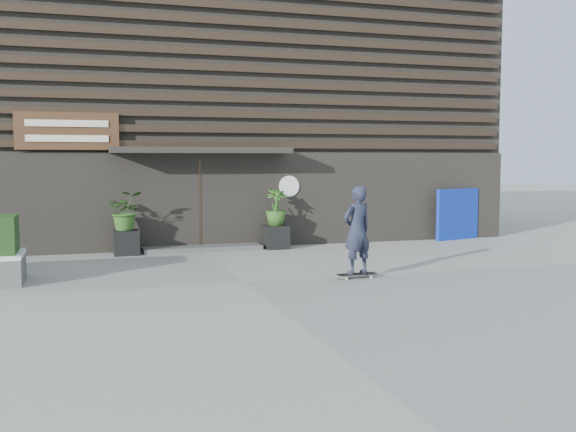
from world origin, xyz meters
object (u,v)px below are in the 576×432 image
object	(u,v)px
blue_tarp	(457,214)
planter_pot_left	(126,243)
planter_pot_right	(276,237)
skateboarder	(357,230)

from	to	relation	value
blue_tarp	planter_pot_left	bearing A→B (deg)	166.89
planter_pot_right	skateboarder	xyz separation A→B (m)	(0.31, -4.61, 0.65)
planter_pot_left	planter_pot_right	distance (m)	3.80
planter_pot_left	planter_pot_right	world-z (taller)	same
planter_pot_left	skateboarder	distance (m)	6.21
planter_pot_right	skateboarder	size ratio (longest dim) A/B	0.33
planter_pot_left	blue_tarp	distance (m)	9.37
blue_tarp	planter_pot_right	bearing A→B (deg)	168.14
planter_pot_right	blue_tarp	xyz separation A→B (m)	(5.56, 0.30, 0.43)
planter_pot_left	skateboarder	xyz separation A→B (m)	(4.11, -4.61, 0.65)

